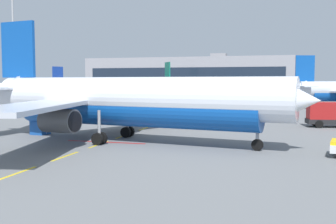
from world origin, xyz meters
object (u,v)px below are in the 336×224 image
Objects in this scene: airliner_foreground at (127,101)px; fuel_service_truck at (334,114)px; airliner_far_center at (183,87)px; uld_cargo_container at (40,127)px; airliner_far_right at (24,89)px; apron_light_mast_near at (13,33)px.

airliner_foreground reaches higher than fuel_service_truck.
uld_cargo_container is (2.82, -78.55, -3.10)m from airliner_far_center.
airliner_far_right is 1.19× the size of apron_light_mast_near.
airliner_far_right reaches higher than fuel_service_truck.
airliner_foreground is 27.70m from fuel_service_truck.
apron_light_mast_near is (23.88, -36.49, 11.46)m from airliner_far_right.
apron_light_mast_near is (-20.83, -50.91, 10.91)m from airliner_far_center.
apron_light_mast_near is at bearing 139.19° from airliner_foreground.
airliner_far_right is (-58.59, 66.46, -0.60)m from airliner_foreground.
airliner_far_right is at bearing -162.13° from airliner_far_center.
uld_cargo_container is at bearing -53.45° from airliner_far_right.
airliner_far_right is 92.84m from fuel_service_truck.
airliner_far_center is 56.08m from apron_light_mast_near.
airliner_far_center reaches higher than uld_cargo_container.
uld_cargo_container is (-11.05, 2.33, -3.15)m from airliner_foreground.
airliner_foreground is 82.06m from airliner_far_center.
fuel_service_truck is at bearing -31.31° from airliner_far_right.
airliner_far_center is 46.98m from airliner_far_right.
uld_cargo_container is 0.07× the size of apron_light_mast_near.
airliner_far_right is (-44.71, -14.42, -0.54)m from airliner_far_center.
airliner_foreground is 11.73m from uld_cargo_container.
fuel_service_truck is at bearing -61.09° from airliner_far_center.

